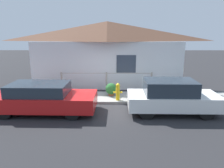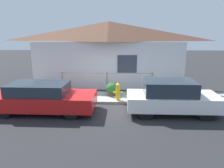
{
  "view_description": "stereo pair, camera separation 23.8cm",
  "coord_description": "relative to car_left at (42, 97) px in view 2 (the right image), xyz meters",
  "views": [
    {
      "loc": [
        0.37,
        -9.72,
        3.33
      ],
      "look_at": [
        0.3,
        0.3,
        0.9
      ],
      "focal_mm": 35.0,
      "sensor_mm": 36.0,
      "label": 1
    },
    {
      "loc": [
        0.61,
        -9.72,
        3.33
      ],
      "look_at": [
        0.3,
        0.3,
        0.9
      ],
      "focal_mm": 35.0,
      "sensor_mm": 36.0,
      "label": 2
    }
  ],
  "objects": [
    {
      "name": "potted_plant_by_fence",
      "position": [
        0.01,
        2.49,
        -0.19
      ],
      "size": [
        0.52,
        0.52,
        0.61
      ],
      "color": "slate",
      "rests_on": "sidewalk"
    },
    {
      "name": "sidewalk",
      "position": [
        2.57,
        1.98,
        -0.58
      ],
      "size": [
        24.0,
        1.8,
        0.11
      ],
      "color": "gray",
      "rests_on": "ground_plane"
    },
    {
      "name": "house",
      "position": [
        2.57,
        4.64,
        2.48
      ],
      "size": [
        9.14,
        2.23,
        3.91
      ],
      "color": "silver",
      "rests_on": "ground_plane"
    },
    {
      "name": "fence",
      "position": [
        2.57,
        2.74,
        0.09
      ],
      "size": [
        4.9,
        0.1,
        1.1
      ],
      "color": "gray",
      "rests_on": "sidewalk"
    },
    {
      "name": "car_left",
      "position": [
        0.0,
        0.0,
        0.0
      ],
      "size": [
        4.34,
        1.83,
        1.25
      ],
      "rotation": [
        0.0,
        0.0,
        -0.02
      ],
      "color": "red",
      "rests_on": "ground_plane"
    },
    {
      "name": "ground_plane",
      "position": [
        2.57,
        1.08,
        -0.63
      ],
      "size": [
        60.0,
        60.0,
        0.0
      ],
      "primitive_type": "plane",
      "color": "#262628"
    },
    {
      "name": "fire_hydrant",
      "position": [
        3.15,
        1.39,
        -0.09
      ],
      "size": [
        0.45,
        0.2,
        0.82
      ],
      "color": "yellow",
      "rests_on": "sidewalk"
    },
    {
      "name": "potted_plant_near_hydrant",
      "position": [
        2.82,
        2.12,
        -0.18
      ],
      "size": [
        0.58,
        0.58,
        0.65
      ],
      "color": "brown",
      "rests_on": "sidewalk"
    },
    {
      "name": "car_right",
      "position": [
        5.35,
        -0.0,
        0.06
      ],
      "size": [
        3.73,
        1.68,
        1.39
      ],
      "rotation": [
        0.0,
        0.0,
        -0.02
      ],
      "color": "white",
      "rests_on": "ground_plane"
    }
  ]
}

